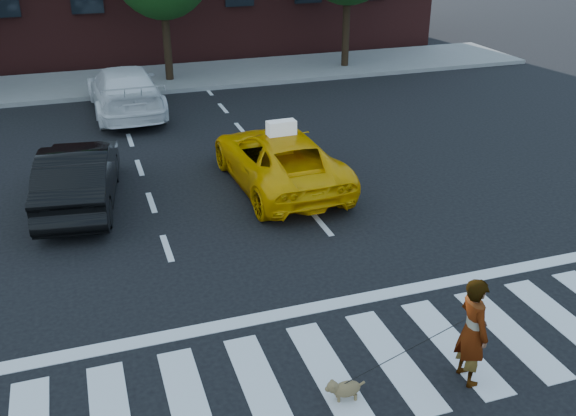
{
  "coord_description": "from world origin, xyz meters",
  "views": [
    {
      "loc": [
        -2.84,
        -6.59,
        5.99
      ],
      "look_at": [
        0.45,
        3.17,
        1.1
      ],
      "focal_mm": 40.0,
      "sensor_mm": 36.0,
      "label": 1
    }
  ],
  "objects_px": {
    "woman": "(473,331)",
    "white_suv": "(125,90)",
    "taxi": "(279,159)",
    "black_sedan": "(79,176)",
    "dog": "(344,389)"
  },
  "relations": [
    {
      "from": "taxi",
      "to": "woman",
      "type": "relative_size",
      "value": 2.91
    },
    {
      "from": "black_sedan",
      "to": "dog",
      "type": "bearing_deg",
      "value": 119.67
    },
    {
      "from": "woman",
      "to": "white_suv",
      "type": "bearing_deg",
      "value": 14.29
    },
    {
      "from": "black_sedan",
      "to": "woman",
      "type": "distance_m",
      "value": 9.07
    },
    {
      "from": "taxi",
      "to": "black_sedan",
      "type": "distance_m",
      "value": 4.45
    },
    {
      "from": "white_suv",
      "to": "dog",
      "type": "relative_size",
      "value": 9.34
    },
    {
      "from": "black_sedan",
      "to": "woman",
      "type": "relative_size",
      "value": 2.57
    },
    {
      "from": "taxi",
      "to": "black_sedan",
      "type": "bearing_deg",
      "value": -6.4
    },
    {
      "from": "taxi",
      "to": "black_sedan",
      "type": "xyz_separation_m",
      "value": [
        -4.44,
        0.33,
        0.03
      ]
    },
    {
      "from": "taxi",
      "to": "woman",
      "type": "bearing_deg",
      "value": 90.77
    },
    {
      "from": "black_sedan",
      "to": "white_suv",
      "type": "bearing_deg",
      "value": -95.98
    },
    {
      "from": "taxi",
      "to": "dog",
      "type": "xyz_separation_m",
      "value": [
        -1.42,
        -7.2,
        -0.47
      ]
    },
    {
      "from": "taxi",
      "to": "white_suv",
      "type": "bearing_deg",
      "value": -70.4
    },
    {
      "from": "white_suv",
      "to": "woman",
      "type": "height_order",
      "value": "woman"
    },
    {
      "from": "woman",
      "to": "black_sedan",
      "type": "bearing_deg",
      "value": 33.91
    }
  ]
}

